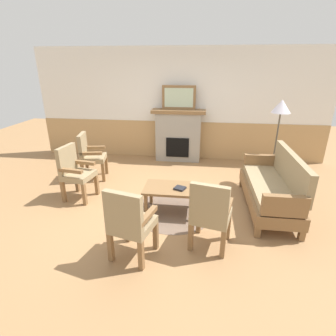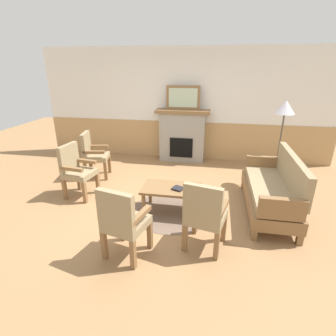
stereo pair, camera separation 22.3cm
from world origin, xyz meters
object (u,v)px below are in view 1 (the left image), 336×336
Objects in this scene: framed_picture at (179,98)px; book_on_table at (180,188)px; coffee_table at (174,190)px; armchair_near_fireplace at (75,170)px; couch at (272,187)px; armchair_front_center at (210,212)px; floor_lamp_by_couch at (281,112)px; fireplace at (178,135)px; armchair_by_window_left at (90,154)px; armchair_front_left at (130,221)px.

book_on_table is (0.27, -2.60, -1.10)m from framed_picture.
coffee_table is 1.83m from armchair_near_fireplace.
couch and armchair_near_fireplace have the same top height.
framed_picture is 0.82× the size of armchair_front_center.
floor_lamp_by_couch reaches higher than coffee_table.
book_on_table is (0.27, -2.60, -0.20)m from fireplace.
armchair_by_window_left is (-3.51, 0.86, 0.14)m from couch.
framed_picture reaches higher than armchair_front_left.
armchair_by_window_left is at bearing 96.03° from armchair_near_fireplace.
armchair_near_fireplace is at bearing 133.84° from armchair_front_left.
armchair_front_center is (0.46, -0.82, 0.08)m from book_on_table.
armchair_near_fireplace is 2.02m from armchair_front_left.
fireplace is at bearing -90.00° from framed_picture.
floor_lamp_by_couch is (0.28, 1.19, 1.05)m from couch.
framed_picture is 4.89× the size of book_on_table.
coffee_table is 0.98× the size of armchair_near_fireplace.
book_on_table is 2.34m from armchair_by_window_left.
fireplace is at bearing 38.84° from armchair_by_window_left.
fireplace is 0.72× the size of couch.
couch is 1.84× the size of armchair_front_center.
framed_picture is at bearing 86.37° from armchair_front_left.
floor_lamp_by_couch reaches higher than armchair_by_window_left.
armchair_near_fireplace is (-3.42, -0.03, 0.14)m from couch.
armchair_near_fireplace is 2.63m from armchair_front_center.
floor_lamp_by_couch is (3.70, 1.22, 0.91)m from armchair_near_fireplace.
armchair_by_window_left is 3.19m from armchair_front_center.
framed_picture is 3.64m from armchair_front_center.
book_on_table is (-1.51, -0.34, 0.06)m from couch.
armchair_front_left is (-0.40, -1.20, 0.15)m from coffee_table.
floor_lamp_by_couch is (1.89, 1.48, 1.06)m from coffee_table.
coffee_table is (-1.61, -0.29, -0.01)m from couch.
armchair_by_window_left reaches higher than book_on_table.
armchair_front_left is at bearing -160.95° from armchair_front_center.
armchair_by_window_left is 1.00× the size of armchair_front_center.
armchair_by_window_left is 3.91m from floor_lamp_by_couch.
armchair_near_fireplace is at bearing -125.57° from framed_picture.
armchair_by_window_left is at bearing 140.64° from armchair_front_center.
fireplace is 2.57m from coffee_table.
floor_lamp_by_couch is at bearing 49.45° from armchair_front_left.
floor_lamp_by_couch reaches higher than armchair_front_center.
couch is 1.84× the size of armchair_front_left.
framed_picture is 3.90m from armchair_front_left.
fireplace is 2.45m from floor_lamp_by_couch.
couch is (1.78, -2.26, -1.16)m from framed_picture.
framed_picture reaches higher than floor_lamp_by_couch.
couch is at bearing 0.57° from armchair_near_fireplace.
couch is 1.84× the size of armchair_by_window_left.
armchair_by_window_left is (-0.09, 0.90, 0.00)m from armchair_near_fireplace.
floor_lamp_by_couch is at bearing 60.54° from armchair_front_center.
couch is 1.84× the size of armchair_near_fireplace.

